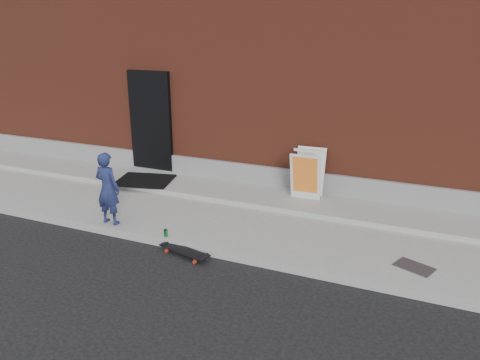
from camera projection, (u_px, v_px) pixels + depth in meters
The scene contains 10 objects.
ground at pixel (191, 253), 7.55m from camera, with size 80.00×80.00×0.00m, color black.
sidewalk at pixel (229, 215), 8.83m from camera, with size 20.00×3.00×0.15m, color gray.
apron at pixel (247, 194), 9.58m from camera, with size 20.00×1.20×0.10m, color #969691.
building at pixel (311, 62), 12.84m from camera, with size 20.00×8.10×5.00m.
child at pixel (108, 188), 8.10m from camera, with size 0.47×0.31×1.30m, color #1C234E.
skateboard at pixel (184, 251), 7.44m from camera, with size 0.91×0.44×0.10m.
pizza_sign at pixel (307, 174), 9.11m from camera, with size 0.60×0.70×0.96m.
soda_can at pixel (166, 233), 7.77m from camera, with size 0.07×0.07×0.12m, color #1A8539.
doormat at pixel (145, 180), 10.18m from camera, with size 1.16×0.94×0.03m, color black.
utility_plate at pixel (414, 267), 6.79m from camera, with size 0.53×0.34×0.02m, color #4F4F54.
Camera 1 is at (3.39, -5.92, 3.54)m, focal length 35.00 mm.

